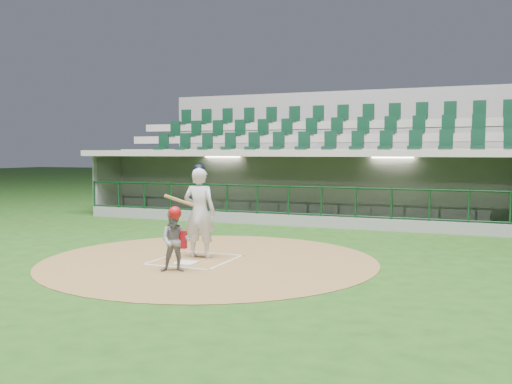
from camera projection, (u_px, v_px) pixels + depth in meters
ground at (202, 258)px, 12.57m from camera, size 120.00×120.00×0.00m
dirt_circle at (210, 260)px, 12.28m from camera, size 7.20×7.20×0.01m
home_plate at (186, 263)px, 11.92m from camera, size 0.43×0.43×0.02m
batter_box_chalk at (195, 260)px, 12.29m from camera, size 1.55×1.80×0.01m
dugout_structure at (308, 192)px, 19.72m from camera, size 16.40×3.70×3.00m
seating_deck at (329, 175)px, 22.56m from camera, size 17.00×6.72×5.15m
batter at (199, 211)px, 12.52m from camera, size 0.93×0.92×2.07m
catcher at (175, 239)px, 11.08m from camera, size 0.71×0.64×1.27m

